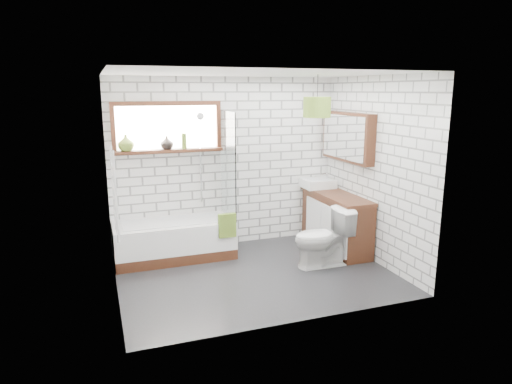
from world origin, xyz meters
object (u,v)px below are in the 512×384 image
object	(u,v)px
bathtub	(174,240)
vanity	(336,221)
basin	(318,183)
toilet	(323,238)
pendant	(317,107)

from	to	relation	value
bathtub	vanity	xyz separation A→B (m)	(2.34, -0.37, 0.15)
basin	toilet	world-z (taller)	basin
vanity	basin	world-z (taller)	basin
vanity	toilet	size ratio (longest dim) A/B	1.83
vanity	toilet	xyz separation A→B (m)	(-0.53, -0.60, -0.02)
pendant	basin	bearing A→B (deg)	60.69
basin	toilet	size ratio (longest dim) A/B	0.60
bathtub	toilet	xyz separation A→B (m)	(1.81, -0.96, 0.13)
toilet	bathtub	bearing A→B (deg)	-117.41
bathtub	toilet	world-z (taller)	toilet
vanity	pendant	size ratio (longest dim) A/B	4.14
bathtub	vanity	size ratio (longest dim) A/B	1.14
vanity	basin	size ratio (longest dim) A/B	3.08
vanity	pendant	xyz separation A→B (m)	(-0.63, -0.52, 1.69)
basin	toilet	distance (m)	1.29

